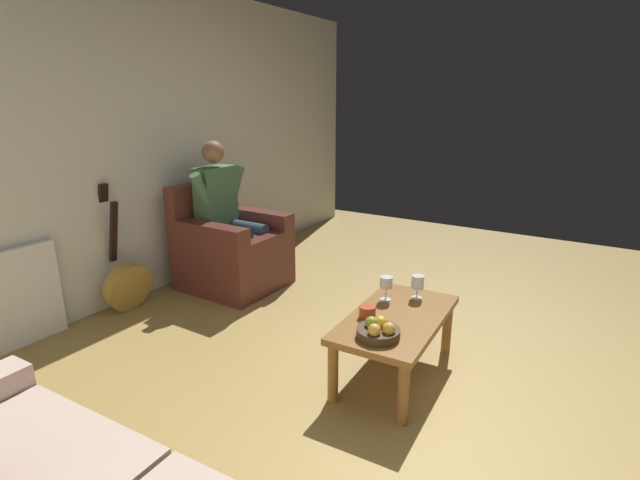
% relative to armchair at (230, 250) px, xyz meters
% --- Properties ---
extents(ground_plane, '(6.93, 6.93, 0.00)m').
position_rel_armchair_xyz_m(ground_plane, '(0.30, 2.26, -0.33)').
color(ground_plane, '#A28345').
extents(wall_back, '(6.17, 0.06, 2.58)m').
position_rel_armchair_xyz_m(wall_back, '(0.30, -0.55, 0.96)').
color(wall_back, silver).
rests_on(wall_back, ground).
extents(armchair, '(0.77, 0.82, 0.92)m').
position_rel_armchair_xyz_m(armchair, '(0.00, 0.00, 0.00)').
color(armchair, '#582922').
rests_on(armchair, ground).
extents(person_seated, '(0.63, 0.62, 1.29)m').
position_rel_armchair_xyz_m(person_seated, '(-0.00, -0.01, 0.35)').
color(person_seated, '#466D45').
rests_on(person_seated, ground).
extents(coffee_table, '(0.97, 0.55, 0.39)m').
position_rel_armchair_xyz_m(coffee_table, '(0.59, 1.85, 0.00)').
color(coffee_table, brown).
rests_on(coffee_table, ground).
extents(guitar, '(0.40, 0.29, 1.02)m').
position_rel_armchair_xyz_m(guitar, '(0.84, -0.34, -0.10)').
color(guitar, '#AA8637').
rests_on(guitar, ground).
extents(radiator, '(0.68, 0.06, 0.69)m').
position_rel_armchair_xyz_m(radiator, '(1.64, -0.48, 0.01)').
color(radiator, white).
rests_on(radiator, ground).
extents(wine_glass_near, '(0.08, 0.08, 0.15)m').
position_rel_armchair_xyz_m(wine_glass_near, '(0.28, 1.86, 0.17)').
color(wine_glass_near, silver).
rests_on(wine_glass_near, coffee_table).
extents(wine_glass_far, '(0.08, 0.08, 0.16)m').
position_rel_armchair_xyz_m(wine_glass_far, '(0.42, 1.70, 0.18)').
color(wine_glass_far, silver).
rests_on(wine_glass_far, coffee_table).
extents(fruit_bowl, '(0.24, 0.24, 0.11)m').
position_rel_armchair_xyz_m(fruit_bowl, '(0.90, 1.87, 0.11)').
color(fruit_bowl, '#3A2C19').
rests_on(fruit_bowl, coffee_table).
extents(candle_jar, '(0.10, 0.10, 0.07)m').
position_rel_armchair_xyz_m(candle_jar, '(0.70, 1.71, 0.10)').
color(candle_jar, '#B24423').
rests_on(candle_jar, coffee_table).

